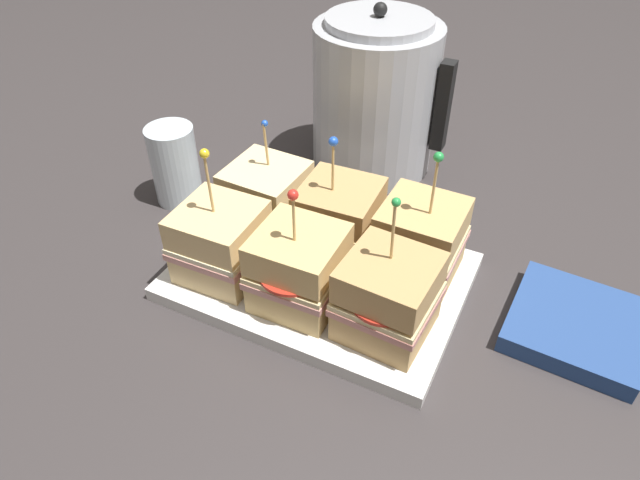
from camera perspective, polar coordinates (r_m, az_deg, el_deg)
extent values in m
plane|color=#383333|center=(0.73, 0.00, -4.16)|extent=(6.00, 6.00, 0.00)
cube|color=white|center=(0.73, 0.00, -3.87)|extent=(0.35, 0.25, 0.01)
cube|color=white|center=(0.72, 0.00, -3.35)|extent=(0.35, 0.25, 0.01)
cube|color=#DBB77A|center=(0.72, -9.68, -1.88)|extent=(0.10, 0.10, 0.04)
cube|color=tan|center=(0.70, -9.88, -0.45)|extent=(0.10, 0.10, 0.01)
cube|color=beige|center=(0.70, -9.96, 0.05)|extent=(0.10, 0.10, 0.01)
cube|color=#E8C281|center=(0.68, -10.17, 1.52)|extent=(0.10, 0.10, 0.04)
cylinder|color=tan|center=(0.65, -11.00, 5.24)|extent=(0.00, 0.01, 0.09)
sphere|color=yellow|center=(0.63, -11.49, 8.48)|extent=(0.01, 0.01, 0.01)
cube|color=tan|center=(0.67, -1.88, -4.78)|extent=(0.10, 0.10, 0.04)
cube|color=tan|center=(0.65, -1.92, -3.31)|extent=(0.10, 0.10, 0.01)
cube|color=beige|center=(0.65, -1.94, -2.80)|extent=(0.10, 0.10, 0.01)
cylinder|color=red|center=(0.64, -2.64, -3.32)|extent=(0.08, 0.08, 0.00)
cube|color=#E0B771|center=(0.63, -1.99, -1.01)|extent=(0.10, 0.10, 0.04)
cylinder|color=tan|center=(0.60, -2.22, 1.75)|extent=(0.00, 0.00, 0.07)
sphere|color=red|center=(0.58, -2.30, 4.41)|extent=(0.01, 0.01, 0.01)
cube|color=tan|center=(0.64, 6.61, -7.52)|extent=(0.10, 0.10, 0.04)
cube|color=tan|center=(0.63, 6.77, -6.05)|extent=(0.10, 0.10, 0.01)
cube|color=beige|center=(0.62, 6.83, -5.54)|extent=(0.10, 0.10, 0.01)
cylinder|color=red|center=(0.61, 6.30, -6.16)|extent=(0.07, 0.07, 0.00)
cube|color=tan|center=(0.60, 7.02, -3.75)|extent=(0.10, 0.10, 0.04)
cylinder|color=tan|center=(0.58, 7.29, 0.49)|extent=(0.00, 0.01, 0.08)
sphere|color=green|center=(0.55, 7.63, 3.77)|extent=(0.01, 0.01, 0.01)
cube|color=beige|center=(0.78, -5.24, 2.57)|extent=(0.10, 0.10, 0.04)
cube|color=tan|center=(0.77, -5.34, 3.97)|extent=(0.10, 0.10, 0.01)
cube|color=beige|center=(0.76, -5.37, 4.45)|extent=(0.10, 0.10, 0.01)
cube|color=beige|center=(0.75, -5.48, 5.87)|extent=(0.10, 0.10, 0.04)
cylinder|color=tan|center=(0.73, -5.39, 9.15)|extent=(0.00, 0.01, 0.07)
sphere|color=blue|center=(0.72, -5.56, 11.53)|extent=(0.01, 0.01, 0.01)
cube|color=tan|center=(0.75, 1.72, 0.59)|extent=(0.10, 0.10, 0.04)
cube|color=#B26B60|center=(0.73, 1.75, 2.03)|extent=(0.10, 0.10, 0.01)
cube|color=beige|center=(0.73, 1.76, 2.52)|extent=(0.10, 0.10, 0.01)
cube|color=tan|center=(0.71, 1.80, 3.98)|extent=(0.10, 0.10, 0.04)
cylinder|color=tan|center=(0.68, 1.30, 7.07)|extent=(0.00, 0.00, 0.08)
sphere|color=blue|center=(0.66, 1.34, 9.82)|extent=(0.01, 0.01, 0.01)
cube|color=tan|center=(0.72, 9.72, -1.80)|extent=(0.10, 0.10, 0.04)
cube|color=tan|center=(0.70, 9.93, -0.36)|extent=(0.10, 0.10, 0.01)
cube|color=beige|center=(0.70, 10.00, 0.14)|extent=(0.10, 0.10, 0.01)
cylinder|color=red|center=(0.68, 9.61, -0.29)|extent=(0.06, 0.06, 0.00)
cube|color=tan|center=(0.68, 10.25, 1.87)|extent=(0.10, 0.10, 0.04)
cylinder|color=tan|center=(0.65, 11.30, 5.00)|extent=(0.00, 0.00, 0.09)
sphere|color=green|center=(0.62, 11.78, 8.13)|extent=(0.01, 0.01, 0.01)
cylinder|color=#B7BABF|center=(0.91, 5.47, 13.84)|extent=(0.19, 0.19, 0.23)
cylinder|color=#B7BABF|center=(0.87, 5.98, 20.94)|extent=(0.16, 0.16, 0.01)
sphere|color=black|center=(0.86, 6.05, 21.95)|extent=(0.02, 0.02, 0.02)
cube|color=black|center=(0.88, 12.18, 12.91)|extent=(0.02, 0.02, 0.14)
cylinder|color=silver|center=(0.87, -14.32, 7.30)|extent=(0.07, 0.07, 0.12)
cube|color=navy|center=(0.73, 24.21, -7.77)|extent=(0.15, 0.15, 0.02)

